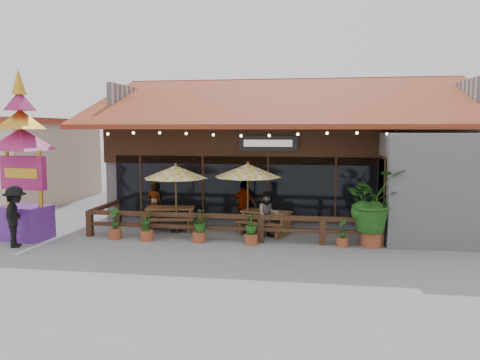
% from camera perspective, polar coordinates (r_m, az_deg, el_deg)
% --- Properties ---
extents(ground, '(100.00, 100.00, 0.00)m').
position_cam_1_polar(ground, '(16.01, 4.54, -7.24)').
color(ground, gray).
rests_on(ground, ground).
extents(restaurant_building, '(15.50, 14.73, 6.09)m').
position_cam_1_polar(restaurant_building, '(22.21, 6.55, 2.29)').
color(restaurant_building, '#BBBAC0').
rests_on(restaurant_building, ground).
extents(patio_railing, '(10.00, 2.60, 0.92)m').
position_cam_1_polar(patio_railing, '(15.94, -3.64, -5.03)').
color(patio_railing, '#472719').
rests_on(patio_railing, ground).
extents(umbrella_left, '(2.43, 2.43, 2.50)m').
position_cam_1_polar(umbrella_left, '(16.90, -7.84, 0.95)').
color(umbrella_left, brown).
rests_on(umbrella_left, ground).
extents(umbrella_right, '(2.54, 2.54, 2.58)m').
position_cam_1_polar(umbrella_right, '(16.57, 0.96, 1.14)').
color(umbrella_right, brown).
rests_on(umbrella_right, ground).
extents(picnic_table_left, '(2.00, 1.81, 0.84)m').
position_cam_1_polar(picnic_table_left, '(17.60, -8.47, -4.16)').
color(picnic_table_left, brown).
rests_on(picnic_table_left, ground).
extents(picnic_table_right, '(2.10, 1.96, 0.82)m').
position_cam_1_polar(picnic_table_right, '(16.76, 3.22, -4.68)').
color(picnic_table_right, brown).
rests_on(picnic_table_right, ground).
extents(thai_sign_tower, '(2.57, 2.57, 6.12)m').
position_cam_1_polar(thai_sign_tower, '(17.24, -25.06, 4.03)').
color(thai_sign_tower, '#652A9A').
rests_on(thai_sign_tower, ground).
extents(tropical_plant, '(2.34, 2.26, 2.49)m').
position_cam_1_polar(tropical_plant, '(15.35, 15.83, -2.63)').
color(tropical_plant, '#994729').
rests_on(tropical_plant, ground).
extents(diner_a, '(0.63, 0.44, 1.63)m').
position_cam_1_polar(diner_a, '(18.52, -10.38, -2.89)').
color(diner_a, '#3D1F13').
rests_on(diner_a, ground).
extents(diner_b, '(0.92, 0.82, 1.59)m').
position_cam_1_polar(diner_b, '(16.12, 3.39, -4.25)').
color(diner_b, '#3D1F13').
rests_on(diner_b, ground).
extents(diner_c, '(1.14, 0.81, 1.79)m').
position_cam_1_polar(diner_c, '(17.48, 0.50, -3.07)').
color(diner_c, '#3D1F13').
rests_on(diner_c, ground).
extents(pedestrian, '(1.09, 1.42, 1.94)m').
position_cam_1_polar(pedestrian, '(16.42, -25.69, -4.05)').
color(pedestrian, black).
rests_on(pedestrian, ground).
extents(planter_a, '(0.44, 0.44, 1.07)m').
position_cam_1_polar(planter_a, '(16.53, -15.01, -5.41)').
color(planter_a, '#994729').
rests_on(planter_a, ground).
extents(planter_b, '(0.44, 0.49, 1.08)m').
position_cam_1_polar(planter_b, '(16.00, -11.31, -5.56)').
color(planter_b, '#994729').
rests_on(planter_b, ground).
extents(planter_c, '(0.84, 0.81, 1.05)m').
position_cam_1_polar(planter_c, '(15.54, -5.01, -5.42)').
color(planter_c, '#994729').
rests_on(planter_c, ground).
extents(planter_d, '(0.52, 0.52, 1.03)m').
position_cam_1_polar(planter_d, '(15.19, 1.38, -6.03)').
color(planter_d, '#994729').
rests_on(planter_d, ground).
extents(planter_e, '(0.37, 0.38, 0.90)m').
position_cam_1_polar(planter_e, '(15.25, 12.39, -6.59)').
color(planter_e, '#994729').
rests_on(planter_e, ground).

